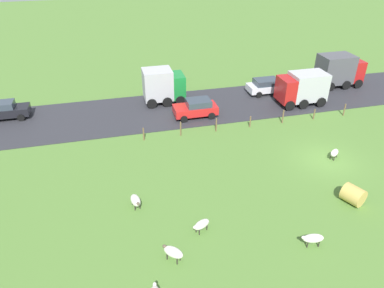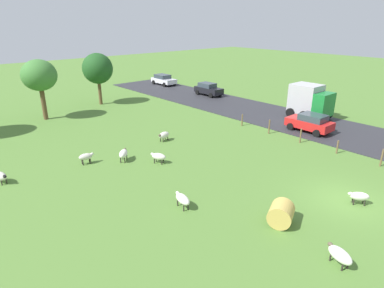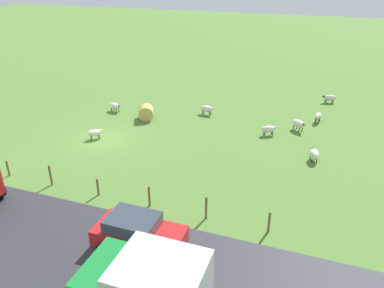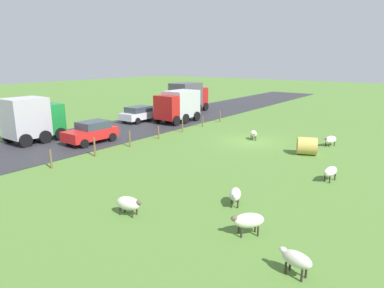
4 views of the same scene
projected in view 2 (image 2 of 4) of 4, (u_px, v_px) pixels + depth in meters
The scene contains 21 objects.
ground_plane at pixel (345, 200), 18.41m from camera, with size 160.00×160.00×0.00m, color #517A33.
sheep_0 at pixel (0, 176), 20.17m from camera, with size 0.83×1.30×0.75m.
sheep_1 at pixel (164, 135), 27.26m from camera, with size 1.23×0.76×0.78m.
sheep_2 at pixel (340, 255), 13.41m from camera, with size 0.88×1.31×0.75m.
sheep_3 at pixel (359, 196), 17.85m from camera, with size 0.99×1.08×0.73m.
sheep_4 at pixel (183, 199), 17.51m from camera, with size 0.67×1.30×0.77m.
sheep_5 at pixel (159, 157), 23.00m from camera, with size 0.91×1.19×0.75m.
sheep_6 at pixel (86, 157), 22.89m from camera, with size 1.08×0.60×0.78m.
sheep_7 at pixel (123, 154), 23.33m from camera, with size 1.18×1.19×0.84m.
hay_bale_0 at pixel (281, 214), 16.09m from camera, with size 1.17×1.17×1.23m, color tan.
tree_0 at pixel (39, 76), 31.90m from camera, with size 3.36×3.36×5.97m.
tree_2 at pixel (98, 69), 37.91m from camera, with size 3.47×3.47×5.98m.
fence_post_2 at pixel (382, 158), 22.47m from camera, with size 0.12×0.12×1.27m, color brown.
fence_post_3 at pixel (337, 147), 24.69m from camera, with size 0.12×0.12×1.03m, color brown.
fence_post_4 at pixel (301, 136), 26.84m from camera, with size 0.12×0.12×1.20m, color brown.
fence_post_5 at pixel (269, 127), 29.01m from camera, with size 0.12×0.12×1.27m, color brown.
fence_post_6 at pixel (242, 120), 31.21m from camera, with size 0.12×0.12×1.13m, color brown.
truck_0 at pixel (310, 101), 33.07m from camera, with size 2.68×3.96×3.38m.
car_1 at pixel (208, 89), 43.53m from camera, with size 1.93×3.97×1.61m.
car_2 at pixel (310, 122), 29.35m from camera, with size 2.10×3.96×1.61m.
car_3 at pixel (164, 79), 50.68m from camera, with size 2.12×4.26×1.53m.
Camera 2 is at (-17.12, -6.32, 9.50)m, focal length 30.64 mm.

